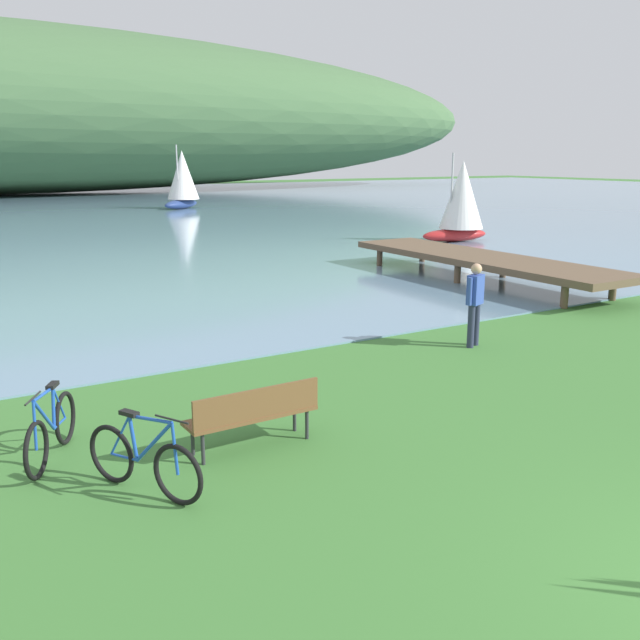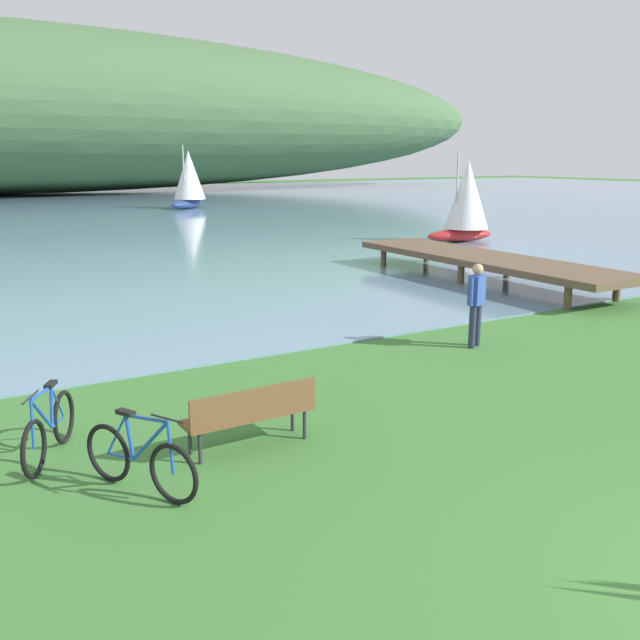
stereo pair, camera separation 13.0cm
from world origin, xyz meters
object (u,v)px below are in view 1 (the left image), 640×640
(person_at_shoreline, at_px, (475,299))
(sailboat_mid_bay, at_px, (182,179))
(bicycle_leaning_near_bench, at_px, (51,430))
(sailboat_nearest_to_shore, at_px, (461,200))
(park_bench_near_camera, at_px, (254,412))
(bicycle_beside_path, at_px, (144,461))

(person_at_shoreline, height_order, sailboat_mid_bay, sailboat_mid_bay)
(bicycle_leaning_near_bench, bearing_deg, sailboat_nearest_to_shore, 35.94)
(park_bench_near_camera, relative_size, bicycle_leaning_near_bench, 1.15)
(bicycle_leaning_near_bench, bearing_deg, park_bench_near_camera, -23.65)
(bicycle_leaning_near_bench, height_order, sailboat_mid_bay, sailboat_mid_bay)
(bicycle_leaning_near_bench, height_order, bicycle_beside_path, same)
(bicycle_leaning_near_bench, distance_m, sailboat_mid_bay, 43.83)
(bicycle_leaning_near_bench, distance_m, sailboat_nearest_to_shore, 25.14)
(bicycle_beside_path, xyz_separation_m, sailboat_nearest_to_shore, (19.59, 16.23, 1.48))
(park_bench_near_camera, bearing_deg, bicycle_beside_path, -163.93)
(bicycle_beside_path, height_order, sailboat_nearest_to_shore, sailboat_nearest_to_shore)
(bicycle_beside_path, bearing_deg, park_bench_near_camera, 16.07)
(sailboat_nearest_to_shore, bearing_deg, bicycle_leaning_near_bench, -144.06)
(park_bench_near_camera, xyz_separation_m, bicycle_beside_path, (-1.62, -0.47, -0.12))
(park_bench_near_camera, distance_m, sailboat_mid_bay, 43.95)
(person_at_shoreline, distance_m, sailboat_mid_bay, 40.09)
(person_at_shoreline, bearing_deg, park_bench_near_camera, -159.29)
(sailboat_mid_bay, bearing_deg, bicycle_beside_path, -110.92)
(bicycle_beside_path, distance_m, sailboat_nearest_to_shore, 25.48)
(bicycle_beside_path, bearing_deg, sailboat_nearest_to_shore, 39.63)
(park_bench_near_camera, bearing_deg, bicycle_leaning_near_bench, 156.35)
(park_bench_near_camera, relative_size, person_at_shoreline, 1.06)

